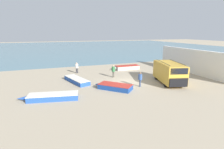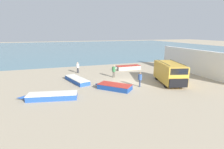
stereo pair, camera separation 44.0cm
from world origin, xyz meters
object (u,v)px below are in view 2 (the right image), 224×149
object	(u,v)px
fishing_rowboat_3	(51,96)
fisherman_0	(78,67)
fishing_rowboat_0	(114,87)
fisherman_1	(140,78)
fishing_rowboat_1	(76,80)
fishing_rowboat_2	(127,68)
fisherman_2	(114,70)
parked_van	(169,72)

from	to	relation	value
fishing_rowboat_3	fisherman_0	size ratio (longest dim) A/B	3.37
fishing_rowboat_3	fishing_rowboat_0	bearing A→B (deg)	-162.17
fisherman_1	fishing_rowboat_0	bearing A→B (deg)	-159.06
fishing_rowboat_1	fishing_rowboat_2	distance (m)	9.81
fishing_rowboat_1	fisherman_2	distance (m)	5.09
fishing_rowboat_2	fisherman_1	xyz separation A→B (m)	(-2.35, -8.76, 0.65)
fishing_rowboat_0	fishing_rowboat_1	xyz separation A→B (m)	(-3.37, 4.13, -0.02)
fisherman_0	fisherman_2	size ratio (longest dim) A/B	0.97
parked_van	fishing_rowboat_2	distance (m)	8.82
fishing_rowboat_3	fisherman_0	bearing A→B (deg)	-100.95
fishing_rowboat_1	fisherman_2	size ratio (longest dim) A/B	3.25
fisherman_1	fisherman_2	world-z (taller)	fisherman_2
fishing_rowboat_0	fisherman_1	world-z (taller)	fisherman_1
fisherman_1	fishing_rowboat_1	bearing A→B (deg)	169.57
fishing_rowboat_0	fisherman_2	xyz separation A→B (m)	(1.64, 4.64, 0.71)
parked_van	fisherman_0	world-z (taller)	parked_van
fishing_rowboat_1	fishing_rowboat_2	world-z (taller)	fishing_rowboat_2
parked_van	fisherman_1	distance (m)	3.90
parked_van	fisherman_1	size ratio (longest dim) A/B	3.41
fishing_rowboat_1	fishing_rowboat_2	bearing A→B (deg)	-80.13
fishing_rowboat_3	fisherman_1	size ratio (longest dim) A/B	3.33
fishing_rowboat_1	fisherman_0	bearing A→B (deg)	-27.85
fisherman_2	fishing_rowboat_0	bearing A→B (deg)	155.15
fishing_rowboat_1	fishing_rowboat_3	xyz separation A→B (m)	(-2.92, -4.93, 0.00)
parked_van	fishing_rowboat_1	size ratio (longest dim) A/B	1.03
fishing_rowboat_2	parked_van	bearing A→B (deg)	100.09
fisherman_1	fisherman_2	size ratio (longest dim) A/B	0.98
fisherman_2	fishing_rowboat_3	bearing A→B (deg)	119.02
parked_van	fishing_rowboat_3	distance (m)	13.25
fisherman_0	fisherman_2	world-z (taller)	fisherman_2
fisherman_2	parked_van	bearing A→B (deg)	-136.82
fishing_rowboat_1	fisherman_0	xyz separation A→B (m)	(0.84, 4.60, 0.69)
fisherman_0	fisherman_1	distance (m)	10.44
fisherman_1	fisherman_2	distance (m)	4.96
parked_van	fishing_rowboat_2	xyz separation A→B (m)	(-1.54, 8.63, -0.99)
fishing_rowboat_1	fisherman_1	distance (m)	7.70
fishing_rowboat_0	fishing_rowboat_2	distance (m)	10.15
fishing_rowboat_0	fishing_rowboat_1	world-z (taller)	fishing_rowboat_0
parked_van	fishing_rowboat_0	size ratio (longest dim) A/B	1.48
fishing_rowboat_2	fishing_rowboat_0	bearing A→B (deg)	58.18
fishing_rowboat_2	fisherman_2	distance (m)	5.49
fishing_rowboat_1	fishing_rowboat_3	bearing A→B (deg)	131.90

